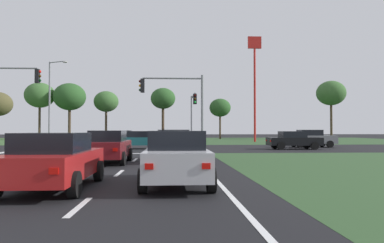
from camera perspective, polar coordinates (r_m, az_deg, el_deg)
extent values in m
plane|color=black|center=(32.70, -12.85, -4.07)|extent=(200.00, 200.00, 0.00)
cube|color=#2D4C28|center=(60.19, 16.21, -2.76)|extent=(35.00, 35.00, 0.01)
cube|color=#ADA89E|center=(14.36, -25.60, -7.30)|extent=(1.20, 22.00, 0.14)
cube|color=#ADA89E|center=(57.49, -8.71, -2.81)|extent=(1.20, 36.00, 0.14)
cube|color=silver|center=(8.23, -16.99, -12.45)|extent=(0.14, 2.00, 0.01)
cube|color=silver|center=(14.07, -11.15, -7.80)|extent=(0.14, 2.00, 0.01)
cube|color=silver|center=(20.00, -8.80, -5.86)|extent=(0.14, 2.00, 0.01)
cube|color=silver|center=(25.97, -7.53, -4.81)|extent=(0.14, 2.00, 0.01)
cube|color=silver|center=(14.38, 2.53, -7.68)|extent=(0.14, 24.00, 0.01)
cube|color=silver|center=(25.31, -6.95, -4.90)|extent=(6.40, 0.50, 0.01)
cube|color=silver|center=(29.52, -26.95, -4.26)|extent=(0.70, 2.80, 0.01)
cube|color=silver|center=(29.08, -24.86, -4.32)|extent=(0.70, 2.80, 0.01)
cube|color=silver|center=(28.68, -22.72, -4.39)|extent=(0.70, 2.80, 0.01)
cube|color=silver|center=(28.32, -20.52, -4.45)|extent=(0.70, 2.80, 0.01)
cube|color=silver|center=(28.00, -18.26, -4.50)|extent=(0.70, 2.80, 0.01)
cube|color=silver|center=(27.73, -15.96, -4.55)|extent=(0.70, 2.80, 0.01)
cube|color=silver|center=(27.50, -13.61, -4.59)|extent=(0.70, 2.80, 0.01)
cube|color=#B7B7BC|center=(10.85, -2.44, -6.14)|extent=(1.74, 4.45, 0.74)
cube|color=black|center=(10.67, -2.43, -2.84)|extent=(1.53, 2.05, 0.52)
cube|color=red|center=(8.62, -6.63, -6.90)|extent=(0.20, 0.04, 0.14)
cube|color=red|center=(8.65, 2.20, -6.89)|extent=(0.20, 0.04, 0.14)
cylinder|color=black|center=(12.32, -6.62, -7.27)|extent=(0.22, 0.64, 0.64)
cylinder|color=black|center=(12.34, 1.52, -7.27)|extent=(0.22, 0.64, 0.64)
cylinder|color=black|center=(9.50, -7.62, -9.05)|extent=(0.22, 0.64, 0.64)
cylinder|color=black|center=(9.53, 2.98, -9.04)|extent=(0.22, 0.64, 0.64)
cube|color=#19565B|center=(31.59, -8.26, -3.01)|extent=(4.35, 1.75, 0.66)
cube|color=black|center=(31.60, -8.53, -1.94)|extent=(2.00, 1.54, 0.52)
cube|color=red|center=(32.51, -12.02, -2.83)|extent=(0.04, 0.20, 0.14)
cube|color=red|center=(31.20, -12.39, -2.89)|extent=(0.04, 0.20, 0.14)
cylinder|color=black|center=(32.39, -5.67, -3.56)|extent=(0.64, 0.22, 0.64)
cylinder|color=black|center=(30.65, -5.81, -3.69)|extent=(0.64, 0.22, 0.64)
cylinder|color=black|center=(32.62, -10.57, -3.53)|extent=(0.64, 0.22, 0.64)
cylinder|color=black|center=(30.89, -10.98, -3.65)|extent=(0.64, 0.22, 0.64)
cube|color=black|center=(31.82, 15.46, -2.98)|extent=(4.32, 1.82, 0.65)
cube|color=black|center=(31.76, 15.20, -1.93)|extent=(1.99, 1.60, 0.52)
cube|color=red|center=(31.86, 11.34, -2.88)|extent=(0.04, 0.20, 0.14)
cube|color=red|center=(30.52, 12.00, -2.95)|extent=(0.04, 0.20, 0.14)
cylinder|color=black|center=(33.15, 17.22, -3.45)|extent=(0.64, 0.22, 0.64)
cylinder|color=black|center=(31.46, 18.39, -3.57)|extent=(0.64, 0.22, 0.64)
cylinder|color=black|center=(32.29, 12.62, -3.54)|extent=(0.64, 0.22, 0.64)
cylinder|color=black|center=(30.55, 13.55, -3.67)|extent=(0.64, 0.22, 0.64)
cube|color=#A31919|center=(10.81, -20.46, -6.21)|extent=(1.83, 4.55, 0.68)
cube|color=black|center=(10.63, -20.67, -3.04)|extent=(1.61, 2.10, 0.52)
cube|color=red|center=(8.42, -20.54, -7.17)|extent=(0.20, 0.04, 0.14)
cylinder|color=black|center=(12.51, -22.53, -7.09)|extent=(0.22, 0.64, 0.64)
cylinder|color=black|center=(12.03, -14.20, -7.38)|extent=(0.22, 0.64, 0.64)
cylinder|color=black|center=(9.21, -17.67, -9.25)|extent=(0.22, 0.64, 0.64)
cube|color=#161E47|center=(19.08, -2.88, -3.99)|extent=(1.75, 4.24, 0.77)
cube|color=black|center=(18.91, -2.87, -2.06)|extent=(1.54, 1.95, 0.52)
cube|color=red|center=(16.94, -5.08, -4.07)|extent=(0.20, 0.04, 0.14)
cube|color=red|center=(16.95, -0.57, -4.07)|extent=(0.20, 0.04, 0.14)
cylinder|color=black|center=(20.46, -5.37, -4.89)|extent=(0.22, 0.64, 0.64)
cylinder|color=black|center=(20.48, -0.45, -4.89)|extent=(0.22, 0.64, 0.64)
cylinder|color=black|center=(17.76, -5.68, -5.43)|extent=(0.22, 0.64, 0.64)
cylinder|color=black|center=(17.77, -0.01, -5.44)|extent=(0.22, 0.64, 0.64)
cube|color=#BCAD8E|center=(65.69, -10.02, -2.11)|extent=(1.84, 4.30, 0.66)
cube|color=black|center=(65.83, -10.00, -1.59)|extent=(1.62, 1.98, 0.52)
cube|color=red|center=(67.77, -9.22, -2.03)|extent=(0.20, 0.04, 0.14)
cube|color=red|center=(67.93, -10.39, -2.02)|extent=(0.20, 0.04, 0.14)
cylinder|color=black|center=(64.23, -9.35, -2.42)|extent=(0.22, 0.64, 0.64)
cylinder|color=black|center=(64.45, -10.98, -2.41)|extent=(0.22, 0.64, 0.64)
cylinder|color=black|center=(66.97, -9.10, -2.37)|extent=(0.22, 0.64, 0.64)
cylinder|color=black|center=(67.18, -10.67, -2.36)|extent=(0.22, 0.64, 0.64)
cube|color=slate|center=(35.82, 17.90, -2.67)|extent=(4.29, 1.78, 0.77)
cube|color=black|center=(35.76, 17.67, -1.64)|extent=(1.97, 1.56, 0.52)
cube|color=red|center=(35.74, 14.27, -2.57)|extent=(0.04, 0.20, 0.14)
cube|color=red|center=(34.46, 14.95, -2.62)|extent=(0.04, 0.20, 0.14)
cylinder|color=black|center=(37.17, 19.39, -3.20)|extent=(0.64, 0.22, 0.64)
cylinder|color=black|center=(35.54, 20.50, -3.28)|extent=(0.64, 0.22, 0.64)
cylinder|color=black|center=(36.20, 15.37, -3.28)|extent=(0.64, 0.22, 0.64)
cylinder|color=black|center=(34.52, 16.31, -3.37)|extent=(0.64, 0.22, 0.64)
cube|color=maroon|center=(18.44, -12.74, -4.12)|extent=(1.73, 4.54, 0.73)
cube|color=black|center=(18.27, -12.81, -2.18)|extent=(1.52, 2.09, 0.52)
cube|color=red|center=(16.32, -16.34, -4.21)|extent=(0.20, 0.04, 0.14)
cube|color=red|center=(16.07, -11.76, -4.28)|extent=(0.20, 0.04, 0.14)
cylinder|color=black|center=(20.04, -14.51, -4.93)|extent=(0.22, 0.64, 0.64)
cylinder|color=black|center=(19.78, -9.57, -5.00)|extent=(0.22, 0.64, 0.64)
cylinder|color=black|center=(17.21, -16.40, -5.52)|extent=(0.22, 0.64, 0.64)
cylinder|color=black|center=(16.90, -10.65, -5.63)|extent=(0.22, 0.64, 0.64)
cylinder|color=gray|center=(38.89, -0.07, 0.16)|extent=(0.18, 0.18, 5.18)
cylinder|color=gray|center=(36.33, 0.17, 3.96)|extent=(0.12, 5.41, 0.12)
cube|color=black|center=(33.59, 0.46, 3.49)|extent=(0.32, 0.26, 0.95)
sphere|color=#360503|center=(33.46, 0.47, 4.03)|extent=(0.20, 0.20, 0.20)
sphere|color=#3A2405|center=(33.43, 0.47, 3.52)|extent=(0.20, 0.20, 0.20)
sphere|color=green|center=(33.41, 0.47, 3.00)|extent=(0.20, 0.20, 0.20)
cylinder|color=gray|center=(25.73, 1.60, 1.18)|extent=(0.18, 0.18, 5.43)
cylinder|color=gray|center=(25.86, -3.01, 6.66)|extent=(4.14, 0.12, 0.12)
cube|color=black|center=(25.87, -7.63, 5.50)|extent=(0.26, 0.32, 0.95)
sphere|color=#360503|center=(25.92, -7.98, 6.15)|extent=(0.20, 0.20, 0.20)
sphere|color=orange|center=(25.88, -7.98, 5.49)|extent=(0.20, 0.20, 0.20)
sphere|color=black|center=(25.85, -7.99, 4.83)|extent=(0.20, 0.20, 0.20)
cylinder|color=gray|center=(28.20, -26.53, 7.38)|extent=(3.94, 0.12, 0.12)
cube|color=black|center=(27.41, -22.72, 6.48)|extent=(0.26, 0.32, 0.95)
sphere|color=red|center=(27.40, -22.40, 7.11)|extent=(0.20, 0.20, 0.20)
sphere|color=#3A2405|center=(27.36, -22.41, 6.49)|extent=(0.20, 0.20, 0.20)
sphere|color=black|center=(27.32, -22.41, 5.87)|extent=(0.20, 0.20, 0.20)
cylinder|color=gray|center=(45.36, -21.10, 2.71)|extent=(0.20, 0.20, 9.41)
cylinder|color=gray|center=(45.11, -20.02, 8.62)|extent=(2.08, 1.15, 0.10)
ellipsoid|color=#B2B2A8|center=(44.31, -18.94, 8.66)|extent=(0.56, 0.28, 0.20)
cylinder|color=red|center=(50.35, 9.65, 4.05)|extent=(0.28, 0.28, 12.54)
cube|color=red|center=(51.49, 9.62, 11.90)|extent=(1.80, 0.30, 1.60)
torus|color=yellow|center=(51.57, 9.13, 11.88)|extent=(0.96, 0.16, 0.96)
torus|color=yellow|center=(51.74, 10.01, 11.84)|extent=(0.96, 0.16, 0.96)
cylinder|color=#423323|center=(66.22, -22.44, 0.02)|extent=(0.37, 0.37, 6.01)
ellipsoid|color=#38602D|center=(66.46, -22.41, 3.77)|extent=(4.89, 4.89, 4.15)
cylinder|color=#423323|center=(64.29, -18.36, -0.15)|extent=(0.45, 0.45, 5.62)
ellipsoid|color=#285123|center=(64.51, -18.33, 3.64)|extent=(5.28, 5.28, 4.48)
cylinder|color=#423323|center=(66.70, -13.10, -0.31)|extent=(0.40, 0.40, 5.41)
ellipsoid|color=#38602D|center=(66.88, -13.09, 3.02)|extent=(4.30, 4.30, 3.65)
cylinder|color=#423323|center=(65.02, -4.49, -0.09)|extent=(0.46, 0.46, 5.93)
ellipsoid|color=#285123|center=(65.24, -4.49, 3.57)|extent=(4.33, 4.33, 3.68)
cylinder|color=#423323|center=(65.56, 4.35, -0.73)|extent=(0.33, 0.33, 4.49)
ellipsoid|color=#285123|center=(65.68, 4.35, 2.14)|extent=(3.77, 3.77, 3.20)
cylinder|color=#423323|center=(69.11, 20.66, 0.23)|extent=(0.40, 0.40, 6.66)
ellipsoid|color=#38602D|center=(69.39, 20.63, 4.12)|extent=(5.05, 5.05, 4.29)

